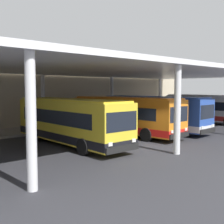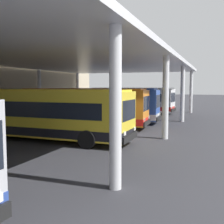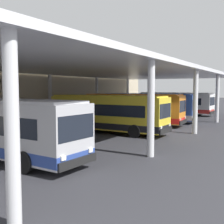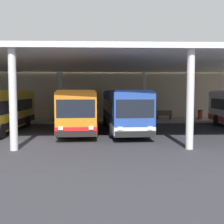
# 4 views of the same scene
# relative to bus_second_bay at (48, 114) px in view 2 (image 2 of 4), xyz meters

# --- Properties ---
(ground_plane) EXTENTS (200.00, 200.00, 0.00)m
(ground_plane) POSITION_rel_bus_second_bay_xyz_m (3.10, -4.12, -1.66)
(ground_plane) COLOR #333338
(canopy_shelter) EXTENTS (40.00, 17.00, 5.55)m
(canopy_shelter) POSITION_rel_bus_second_bay_xyz_m (3.10, 1.38, 3.63)
(canopy_shelter) COLOR silver
(canopy_shelter) RESTS_ON ground
(bus_second_bay) EXTENTS (2.79, 10.55, 3.17)m
(bus_second_bay) POSITION_rel_bus_second_bay_xyz_m (0.00, 0.00, 0.00)
(bus_second_bay) COLOR yellow
(bus_second_bay) RESTS_ON ground
(bus_middle_bay) EXTENTS (3.11, 10.65, 3.17)m
(bus_middle_bay) POSITION_rel_bus_second_bay_xyz_m (5.85, 0.55, 0.00)
(bus_middle_bay) COLOR orange
(bus_middle_bay) RESTS_ON ground
(bus_far_bay) EXTENTS (3.13, 10.66, 3.17)m
(bus_far_bay) POSITION_rel_bus_second_bay_xyz_m (9.35, 0.33, 0.00)
(bus_far_bay) COLOR #284CA8
(bus_far_bay) RESTS_ON ground
(bus_departing) EXTENTS (3.23, 10.67, 3.17)m
(bus_departing) POSITION_rel_bus_second_bay_xyz_m (19.04, 0.36, 0.00)
(bus_departing) COLOR white
(bus_departing) RESTS_ON ground
(bench_waiting) EXTENTS (1.80, 0.45, 0.92)m
(bench_waiting) POSITION_rel_bus_second_bay_xyz_m (14.19, 7.70, -0.99)
(bench_waiting) COLOR brown
(bench_waiting) RESTS_ON platform_kerb
(trash_bin) EXTENTS (0.52, 0.52, 0.98)m
(trash_bin) POSITION_rel_bus_second_bay_xyz_m (18.02, 7.52, -0.98)
(trash_bin) COLOR maroon
(trash_bin) RESTS_ON platform_kerb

